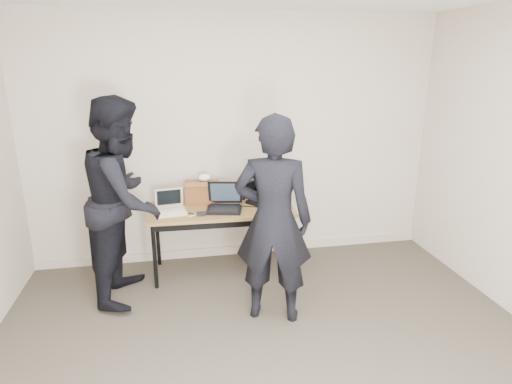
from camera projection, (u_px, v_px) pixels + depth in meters
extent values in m
cube|color=#BEB09E|center=(236.00, 141.00, 4.73)|extent=(4.50, 0.05, 2.70)
cube|color=brown|center=(221.00, 210.00, 4.47)|extent=(1.52, 0.69, 0.03)
cylinder|color=black|center=(155.00, 257.00, 4.22)|extent=(0.04, 0.04, 0.68)
cylinder|color=black|center=(291.00, 247.00, 4.43)|extent=(0.04, 0.04, 0.68)
cylinder|color=black|center=(158.00, 236.00, 4.72)|extent=(0.04, 0.04, 0.68)
cylinder|color=black|center=(280.00, 228.00, 4.93)|extent=(0.04, 0.04, 0.68)
cube|color=black|center=(224.00, 225.00, 4.22)|extent=(1.40, 0.06, 0.06)
cube|color=#C0B899|center=(172.00, 212.00, 4.31)|extent=(0.31, 0.27, 0.03)
cube|color=#F2E8CE|center=(172.00, 211.00, 4.28)|extent=(0.25, 0.16, 0.01)
cube|color=#C0B899|center=(169.00, 197.00, 4.40)|extent=(0.29, 0.09, 0.20)
cube|color=black|center=(169.00, 197.00, 4.40)|extent=(0.24, 0.07, 0.16)
cube|color=#C0B899|center=(170.00, 207.00, 4.42)|extent=(0.25, 0.05, 0.02)
cube|color=black|center=(224.00, 210.00, 4.38)|extent=(0.40, 0.34, 0.02)
cube|color=black|center=(224.00, 209.00, 4.35)|extent=(0.32, 0.20, 0.01)
cube|color=black|center=(225.00, 192.00, 4.50)|extent=(0.36, 0.15, 0.25)
cube|color=#26333F|center=(225.00, 192.00, 4.50)|extent=(0.31, 0.12, 0.21)
cube|color=black|center=(225.00, 205.00, 4.51)|extent=(0.32, 0.08, 0.02)
cube|color=black|center=(263.00, 201.00, 4.65)|extent=(0.40, 0.38, 0.02)
cube|color=black|center=(265.00, 201.00, 4.63)|extent=(0.29, 0.26, 0.01)
cube|color=black|center=(253.00, 188.00, 4.72)|extent=(0.30, 0.26, 0.22)
cube|color=black|center=(253.00, 188.00, 4.71)|extent=(0.26, 0.22, 0.18)
cube|color=black|center=(255.00, 198.00, 4.73)|extent=(0.24, 0.19, 0.02)
cube|color=brown|center=(202.00, 192.00, 4.60)|extent=(0.37, 0.19, 0.24)
cube|color=brown|center=(202.00, 185.00, 4.52)|extent=(0.37, 0.11, 0.07)
cube|color=brown|center=(217.00, 194.00, 4.63)|extent=(0.02, 0.10, 0.02)
ellipsoid|color=white|center=(204.00, 177.00, 4.56)|extent=(0.14, 0.12, 0.08)
cube|color=black|center=(276.00, 192.00, 4.72)|extent=(0.29, 0.25, 0.17)
cube|color=black|center=(201.00, 214.00, 4.25)|extent=(0.09, 0.06, 0.03)
cube|color=black|center=(250.00, 207.00, 4.51)|extent=(0.31, 0.14, 0.01)
cube|color=black|center=(234.00, 201.00, 4.70)|extent=(0.25, 0.04, 0.01)
cube|color=black|center=(180.00, 211.00, 4.36)|extent=(0.26, 0.22, 0.01)
cube|color=silver|center=(201.00, 213.00, 4.31)|extent=(0.25, 0.15, 0.01)
cube|color=silver|center=(223.00, 212.00, 4.35)|extent=(0.21, 0.15, 0.01)
cube|color=black|center=(269.00, 204.00, 4.59)|extent=(0.15, 0.23, 0.01)
imported|color=black|center=(273.00, 221.00, 3.60)|extent=(0.76, 0.61, 1.81)
imported|color=black|center=(124.00, 200.00, 3.97)|extent=(0.86, 1.03, 1.91)
cube|color=#BBAF9B|center=(238.00, 249.00, 5.08)|extent=(4.50, 0.03, 0.10)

